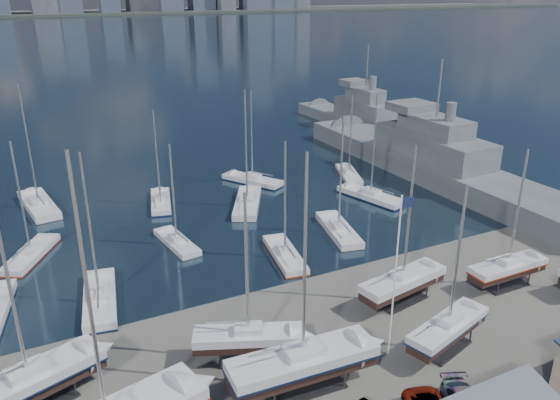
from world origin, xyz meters
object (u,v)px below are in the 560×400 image
naval_ship_west (364,122)px  flagpole (397,266)px  sailboat_cradle_0 (29,382)px  naval_ship_east (431,165)px

naval_ship_west → flagpole: bearing=145.0°
sailboat_cradle_0 → flagpole: bearing=-32.1°
flagpole → naval_ship_west: bearing=57.0°
naval_ship_west → flagpole: naval_ship_west is taller
naval_ship_east → flagpole: size_ratio=4.14×
naval_ship_east → naval_ship_west: (7.04, 27.33, -0.01)m
sailboat_cradle_0 → flagpole: 26.04m
naval_ship_east → flagpole: 44.33m
naval_ship_east → naval_ship_west: 28.22m
naval_ship_west → naval_ship_east: bearing=163.6°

